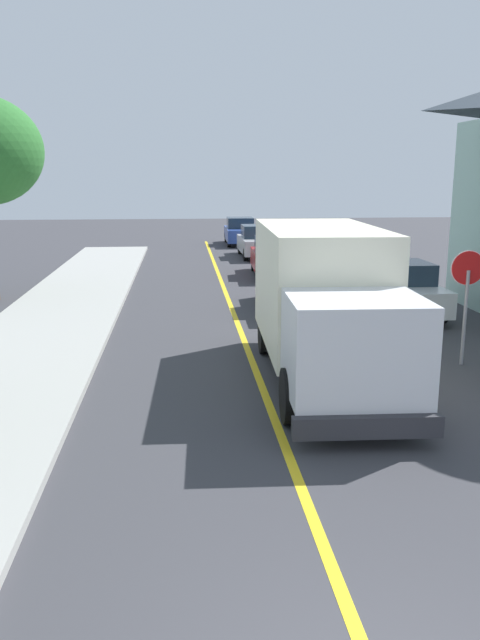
# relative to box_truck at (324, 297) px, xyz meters

# --- Properties ---
(centre_line_yellow) EXTENTS (0.16, 56.00, 0.01)m
(centre_line_yellow) POSITION_rel_box_truck_xyz_m (-1.39, 0.86, -1.76)
(centre_line_yellow) COLOR gold
(centre_line_yellow) RESTS_ON ground
(box_truck) EXTENTS (2.64, 7.26, 3.20)m
(box_truck) POSITION_rel_box_truck_xyz_m (0.00, 0.00, 0.00)
(box_truck) COLOR #F2EDCC
(box_truck) RESTS_ON ground
(parked_car_near) EXTENTS (1.90, 4.44, 1.67)m
(parked_car_near) POSITION_rel_box_truck_xyz_m (0.61, 7.23, -0.97)
(parked_car_near) COLOR #4C564C
(parked_car_near) RESTS_ON ground
(parked_car_mid) EXTENTS (2.00, 4.48, 1.67)m
(parked_car_mid) POSITION_rel_box_truck_xyz_m (1.00, 14.23, -0.97)
(parked_car_mid) COLOR maroon
(parked_car_mid) RESTS_ON ground
(parked_car_far) EXTENTS (1.84, 4.42, 1.67)m
(parked_car_far) POSITION_rel_box_truck_xyz_m (1.04, 20.67, -0.97)
(parked_car_far) COLOR #B7B7BC
(parked_car_far) RESTS_ON ground
(parked_car_furthest) EXTENTS (1.86, 4.43, 1.67)m
(parked_car_furthest) POSITION_rel_box_truck_xyz_m (0.69, 26.91, -0.97)
(parked_car_furthest) COLOR #2D4793
(parked_car_furthest) RESTS_ON ground
(parked_van_across) EXTENTS (1.82, 4.41, 1.67)m
(parked_van_across) POSITION_rel_box_truck_xyz_m (3.81, 6.09, -0.97)
(parked_van_across) COLOR silver
(parked_van_across) RESTS_ON ground
(stop_sign) EXTENTS (0.80, 0.10, 2.65)m
(stop_sign) POSITION_rel_box_truck_xyz_m (3.42, 0.66, 0.09)
(stop_sign) COLOR gray
(stop_sign) RESTS_ON ground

